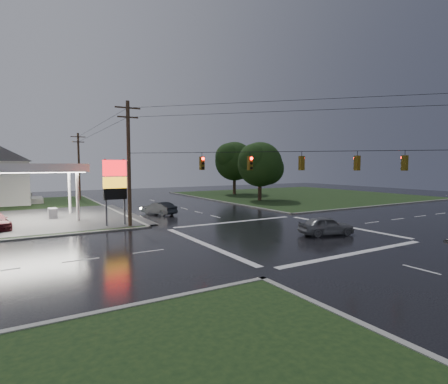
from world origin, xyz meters
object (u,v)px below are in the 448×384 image
pylon_sign (115,181)px  car_crossing (326,226)px  tree_ne_near (261,165)px  car_north (159,208)px  utility_pole_nw (129,162)px  utility_pole_n (79,165)px  tree_ne_far (235,161)px

pylon_sign → car_crossing: bearing=-43.5°
pylon_sign → tree_ne_near: (24.64, 11.49, 1.55)m
car_crossing → pylon_sign: bearing=62.5°
tree_ne_near → car_north: bearing=-160.6°
utility_pole_nw → car_north: 9.13m
utility_pole_n → tree_ne_far: size_ratio=1.07×
tree_ne_near → car_crossing: size_ratio=2.09×
tree_ne_far → car_north: (-21.79, -18.61, -5.47)m
utility_pole_nw → tree_ne_near: 26.74m
tree_ne_near → car_crossing: bearing=-115.6°
utility_pole_nw → car_crossing: bearing=-43.4°
utility_pole_n → car_north: bearing=-77.9°
utility_pole_n → tree_ne_near: bearing=-34.1°
car_north → utility_pole_nw: bearing=28.4°
car_crossing → utility_pole_nw: bearing=62.6°
tree_ne_far → car_crossing: size_ratio=2.28×
pylon_sign → car_crossing: size_ratio=1.39×
car_crossing → car_north: bearing=38.8°
utility_pole_nw → utility_pole_n: 28.50m
pylon_sign → utility_pole_n: (1.00, 27.50, 1.46)m
utility_pole_n → car_north: utility_pole_n is taller
utility_pole_nw → car_north: size_ratio=2.56×
utility_pole_nw → car_crossing: (12.15, -11.49, -4.99)m
pylon_sign → tree_ne_far: bearing=40.4°
tree_ne_near → car_north: size_ratio=2.09×
pylon_sign → utility_pole_n: bearing=87.9°
tree_ne_far → utility_pole_nw: bearing=-137.4°
utility_pole_nw → tree_ne_far: size_ratio=1.12×
utility_pole_nw → tree_ne_near: bearing=27.9°
pylon_sign → tree_ne_near: bearing=25.0°
car_crossing → utility_pole_n: bearing=32.9°
utility_pole_n → tree_ne_far: bearing=-8.5°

